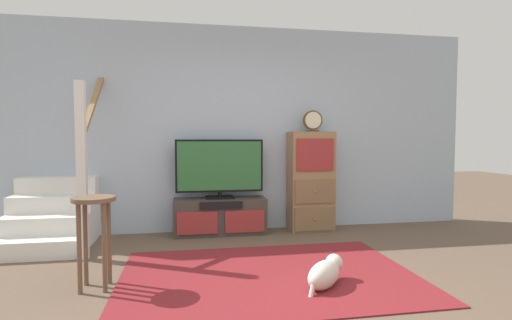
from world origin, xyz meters
TOP-DOWN VIEW (x-y plane):
  - ground_plane at (0.00, 0.00)m, footprint 20.00×20.00m
  - back_wall at (0.00, 2.46)m, footprint 6.40×0.12m
  - area_rug at (0.00, 0.60)m, footprint 2.60×1.80m
  - media_console at (-0.30, 2.19)m, footprint 1.17×0.38m
  - television at (-0.30, 2.22)m, footprint 1.12×0.22m
  - side_cabinet at (0.91, 2.20)m, footprint 0.58×0.38m
  - desk_clock at (0.93, 2.19)m, footprint 0.26×0.08m
  - staircase at (-2.24, 2.20)m, footprint 1.00×1.36m
  - bar_stool_near at (-1.45, 0.57)m, footprint 0.34×0.34m
  - dog at (0.41, 0.27)m, footprint 0.45×0.45m

SIDE VIEW (x-z plane):
  - ground_plane at x=0.00m, z-range 0.00..0.00m
  - area_rug at x=0.00m, z-range 0.00..0.01m
  - dog at x=0.41m, z-range 0.00..0.23m
  - media_console at x=-0.30m, z-range 0.00..0.46m
  - staircase at x=-2.24m, z-range -0.73..1.47m
  - bar_stool_near at x=-1.45m, z-range 0.18..0.93m
  - side_cabinet at x=0.91m, z-range 0.00..1.31m
  - television at x=-0.30m, z-range 0.48..1.24m
  - back_wall at x=0.00m, z-range 0.00..2.70m
  - desk_clock at x=0.93m, z-range 1.31..1.59m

